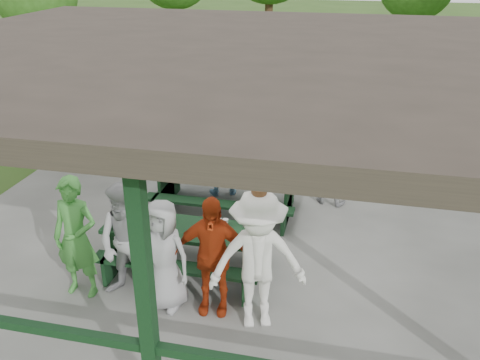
% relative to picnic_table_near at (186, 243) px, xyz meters
% --- Properties ---
extents(ground, '(90.00, 90.00, 0.00)m').
position_rel_picnic_table_near_xyz_m(ground, '(0.50, 1.20, -0.57)').
color(ground, '#2D4E18').
rests_on(ground, ground).
extents(concrete_slab, '(10.00, 8.00, 0.10)m').
position_rel_picnic_table_near_xyz_m(concrete_slab, '(0.50, 1.20, -0.52)').
color(concrete_slab, '#63635E').
rests_on(concrete_slab, ground).
extents(pavilion_structure, '(10.60, 8.60, 3.24)m').
position_rel_picnic_table_near_xyz_m(pavilion_structure, '(0.50, 1.20, 2.60)').
color(pavilion_structure, black).
rests_on(pavilion_structure, concrete_slab).
extents(picnic_table_near, '(2.45, 1.39, 0.75)m').
position_rel_picnic_table_near_xyz_m(picnic_table_near, '(0.00, 0.00, 0.00)').
color(picnic_table_near, black).
rests_on(picnic_table_near, concrete_slab).
extents(picnic_table_far, '(2.71, 1.39, 0.75)m').
position_rel_picnic_table_near_xyz_m(picnic_table_far, '(0.11, 2.00, 0.01)').
color(picnic_table_far, black).
rests_on(picnic_table_far, concrete_slab).
extents(table_setting, '(2.24, 0.45, 0.10)m').
position_rel_picnic_table_near_xyz_m(table_setting, '(0.14, 0.03, 0.31)').
color(table_setting, white).
rests_on(table_setting, picnic_table_near).
extents(contestant_green, '(0.66, 0.44, 1.81)m').
position_rel_picnic_table_near_xyz_m(contestant_green, '(-1.29, -0.85, 0.43)').
color(contestant_green, '#419039').
rests_on(contestant_green, concrete_slab).
extents(contestant_grey_left, '(0.92, 0.75, 1.76)m').
position_rel_picnic_table_near_xyz_m(contestant_grey_left, '(-0.55, -0.80, 0.41)').
color(contestant_grey_left, '#9A9A9D').
rests_on(contestant_grey_left, concrete_slab).
extents(contestant_grey_mid, '(0.86, 0.63, 1.60)m').
position_rel_picnic_table_near_xyz_m(contestant_grey_mid, '(-0.02, -0.86, 0.33)').
color(contestant_grey_mid, '#9B9B9E').
rests_on(contestant_grey_mid, concrete_slab).
extents(contestant_red, '(1.04, 0.50, 1.71)m').
position_rel_picnic_table_near_xyz_m(contestant_red, '(0.63, -0.80, 0.39)').
color(contestant_red, '#9F2D0E').
rests_on(contestant_red, concrete_slab).
extents(contestant_white_fedora, '(1.40, 1.06, 1.98)m').
position_rel_picnic_table_near_xyz_m(contestant_white_fedora, '(1.28, -0.95, 0.49)').
color(contestant_white_fedora, white).
rests_on(contestant_white_fedora, concrete_slab).
extents(spectator_lblue, '(1.43, 0.92, 1.48)m').
position_rel_picnic_table_near_xyz_m(spectator_lblue, '(-0.13, 2.73, 0.27)').
color(spectator_lblue, '#9ACFEE').
rests_on(spectator_lblue, concrete_slab).
extents(spectator_blue, '(0.69, 0.54, 1.65)m').
position_rel_picnic_table_near_xyz_m(spectator_blue, '(-0.91, 3.31, 0.36)').
color(spectator_blue, '#3A6798').
rests_on(spectator_blue, concrete_slab).
extents(spectator_grey, '(0.84, 0.72, 1.50)m').
position_rel_picnic_table_near_xyz_m(spectator_grey, '(1.95, 2.82, 0.28)').
color(spectator_grey, '#98989B').
rests_on(spectator_grey, concrete_slab).
extents(pickup_truck, '(4.80, 2.29, 1.32)m').
position_rel_picnic_table_near_xyz_m(pickup_truck, '(0.67, 9.85, 0.09)').
color(pickup_truck, silver).
rests_on(pickup_truck, ground).
extents(farm_trailer, '(4.06, 2.17, 1.41)m').
position_rel_picnic_table_near_xyz_m(farm_trailer, '(-0.60, 8.92, 0.13)').
color(farm_trailer, '#1C3D9B').
rests_on(farm_trailer, ground).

